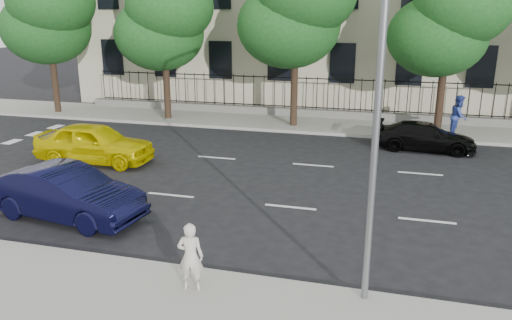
{
  "coord_description": "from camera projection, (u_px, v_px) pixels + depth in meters",
  "views": [
    {
      "loc": [
        2.7,
        -11.56,
        5.79
      ],
      "look_at": [
        -1.24,
        3.0,
        1.27
      ],
      "focal_mm": 35.0,
      "sensor_mm": 36.0,
      "label": 1
    }
  ],
  "objects": [
    {
      "name": "ground",
      "position": [
        272.0,
        242.0,
        13.02
      ],
      "size": [
        120.0,
        120.0,
        0.0
      ],
      "primitive_type": "plane",
      "color": "black",
      "rests_on": "ground"
    },
    {
      "name": "far_sidewalk",
      "position": [
        334.0,
        125.0,
        25.95
      ],
      "size": [
        60.0,
        4.0,
        0.15
      ],
      "primitive_type": "cube",
      "color": "gray",
      "rests_on": "ground"
    },
    {
      "name": "lane_markings",
      "position": [
        303.0,
        184.0,
        17.42
      ],
      "size": [
        49.6,
        4.62,
        0.01
      ],
      "primitive_type": null,
      "color": "silver",
      "rests_on": "ground"
    },
    {
      "name": "iron_fence",
      "position": [
        338.0,
        109.0,
        27.36
      ],
      "size": [
        30.0,
        0.5,
        2.2
      ],
      "color": "slate",
      "rests_on": "far_sidewalk"
    },
    {
      "name": "street_light",
      "position": [
        383.0,
        47.0,
        9.29
      ],
      "size": [
        0.25,
        3.32,
        8.05
      ],
      "color": "slate",
      "rests_on": "near_sidewalk"
    },
    {
      "name": "tree_a",
      "position": [
        49.0,
        5.0,
        27.62
      ],
      "size": [
        5.71,
        5.31,
        9.39
      ],
      "color": "#382619",
      "rests_on": "far_sidewalk"
    },
    {
      "name": "tree_b",
      "position": [
        165.0,
        10.0,
        25.95
      ],
      "size": [
        5.53,
        5.12,
        8.97
      ],
      "color": "#382619",
      "rests_on": "far_sidewalk"
    },
    {
      "name": "tree_d",
      "position": [
        450.0,
        10.0,
        22.45
      ],
      "size": [
        5.34,
        4.94,
        8.84
      ],
      "color": "#382619",
      "rests_on": "far_sidewalk"
    },
    {
      "name": "yellow_taxi",
      "position": [
        94.0,
        143.0,
        19.66
      ],
      "size": [
        4.73,
        2.04,
        1.59
      ],
      "primitive_type": "imported",
      "rotation": [
        0.0,
        0.0,
        1.6
      ],
      "color": "#D5C200",
      "rests_on": "ground"
    },
    {
      "name": "navy_sedan",
      "position": [
        67.0,
        194.0,
        14.3
      ],
      "size": [
        4.82,
        2.25,
        1.53
      ],
      "primitive_type": "imported",
      "rotation": [
        0.0,
        0.0,
        1.43
      ],
      "color": "black",
      "rests_on": "ground"
    },
    {
      "name": "black_sedan",
      "position": [
        425.0,
        137.0,
        21.45
      ],
      "size": [
        4.29,
        1.98,
        1.22
      ],
      "primitive_type": "imported",
      "rotation": [
        0.0,
        0.0,
        1.5
      ],
      "color": "black",
      "rests_on": "ground"
    },
    {
      "name": "woman_near",
      "position": [
        190.0,
        257.0,
        10.34
      ],
      "size": [
        0.61,
        0.46,
        1.5
      ],
      "primitive_type": "imported",
      "rotation": [
        0.0,
        0.0,
        3.34
      ],
      "color": "beige",
      "rests_on": "near_sidewalk"
    },
    {
      "name": "pedestrian_far",
      "position": [
        459.0,
        116.0,
        23.03
      ],
      "size": [
        0.97,
        1.11,
        1.95
      ],
      "primitive_type": "imported",
      "rotation": [
        0.0,
        0.0,
        1.29
      ],
      "color": "#2F4298",
      "rests_on": "far_sidewalk"
    }
  ]
}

